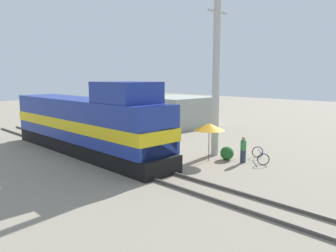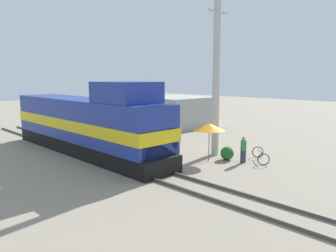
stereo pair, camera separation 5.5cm
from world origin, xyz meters
name	(u,v)px [view 2 (the right image)]	position (x,y,z in m)	size (l,w,h in m)	color
ground_plane	(139,170)	(0.00, 0.00, 0.00)	(120.00, 120.00, 0.00)	gray
rail_near	(128,171)	(-0.72, 0.00, 0.07)	(0.08, 40.87, 0.15)	#4C4742
rail_far	(148,166)	(0.72, 0.00, 0.07)	(0.08, 40.87, 0.15)	#4C4742
locomotive	(89,124)	(0.00, 5.19, 1.99)	(2.89, 15.61, 4.83)	black
utility_pole	(216,75)	(5.84, -0.76, 5.21)	(1.80, 0.48, 10.33)	#B2B2AD
vendor_umbrella	(209,127)	(4.35, -1.46, 2.10)	(1.90, 1.90, 2.31)	#4C4C4C
billboard_sign	(150,111)	(5.52, 5.42, 2.44)	(2.43, 0.12, 3.18)	#595959
shrub_cluster	(227,153)	(5.31, -2.13, 0.42)	(0.83, 0.83, 0.83)	#236028
person_bystander	(243,149)	(5.42, -3.22, 0.86)	(0.34, 0.34, 1.59)	#2D3347
bicycle	(260,155)	(6.48, -3.76, 0.36)	(1.93, 1.79, 0.71)	black
building_block_distant	(177,112)	(13.00, 9.79, 1.52)	(6.35, 6.06, 3.04)	#999E93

